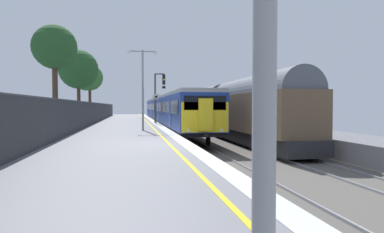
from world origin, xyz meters
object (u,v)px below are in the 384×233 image
commuter_train_at_platform (167,110)px  platform_lamp_mid (143,83)px  signal_gantry (158,92)px  background_tree_right (78,71)px  background_tree_centre (54,49)px  background_tree_left (88,79)px  freight_train_adjacent_track (206,108)px  speed_limit_sign (156,105)px

commuter_train_at_platform → platform_lamp_mid: 15.71m
signal_gantry → background_tree_right: size_ratio=0.58×
signal_gantry → commuter_train_at_platform: bearing=74.7°
background_tree_right → background_tree_centre: bearing=-87.8°
commuter_train_at_platform → signal_gantry: 5.86m
background_tree_left → background_tree_right: (0.07, -10.52, 0.07)m
commuter_train_at_platform → background_tree_left: size_ratio=5.09×
signal_gantry → platform_lamp_mid: (-1.80, -9.85, 0.18)m
freight_train_adjacent_track → signal_gantry: size_ratio=8.94×
speed_limit_sign → freight_train_adjacent_track: bearing=42.9°
signal_gantry → platform_lamp_mid: 10.02m
freight_train_adjacent_track → platform_lamp_mid: size_ratio=7.99×
platform_lamp_mid → background_tree_centre: bearing=149.4°
signal_gantry → platform_lamp_mid: bearing=-100.4°
signal_gantry → background_tree_left: size_ratio=0.61×
freight_train_adjacent_track → speed_limit_sign: bearing=-137.1°
background_tree_centre → background_tree_left: bearing=91.4°
platform_lamp_mid → speed_limit_sign: bearing=79.0°
signal_gantry → background_tree_left: (-8.89, 19.14, 2.75)m
commuter_train_at_platform → freight_train_adjacent_track: bearing=-31.6°
commuter_train_at_platform → freight_train_adjacent_track: freight_train_adjacent_track is taller
freight_train_adjacent_track → background_tree_right: 16.00m
background_tree_left → background_tree_centre: 25.17m
speed_limit_sign → background_tree_centre: background_tree_centre is taller
platform_lamp_mid → background_tree_right: 19.94m
commuter_train_at_platform → background_tree_left: 17.80m
platform_lamp_mid → commuter_train_at_platform: bearing=77.9°
signal_gantry → background_tree_centre: 10.63m
freight_train_adjacent_track → background_tree_right: size_ratio=5.20×
freight_train_adjacent_track → signal_gantry: (-5.47, -2.92, 1.56)m
platform_lamp_mid → background_tree_centre: 7.99m
platform_lamp_mid → background_tree_left: size_ratio=0.69×
background_tree_left → background_tree_right: bearing=-89.6°
platform_lamp_mid → signal_gantry: bearing=79.6°
commuter_train_at_platform → background_tree_right: bearing=162.5°
commuter_train_at_platform → signal_gantry: bearing=-105.3°
commuter_train_at_platform → background_tree_right: background_tree_right is taller
background_tree_centre → speed_limit_sign: bearing=23.9°
background_tree_left → commuter_train_at_platform: bearing=-53.0°
signal_gantry → speed_limit_sign: size_ratio=1.74×
platform_lamp_mid → background_tree_left: (-7.09, 28.99, 2.57)m
commuter_train_at_platform → background_tree_right: 11.72m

